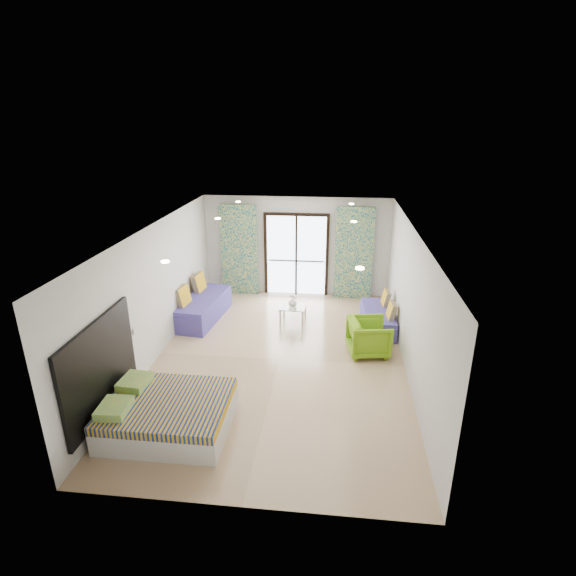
# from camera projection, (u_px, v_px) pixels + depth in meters

# --- Properties ---
(floor) EXTENTS (5.00, 7.50, 0.01)m
(floor) POSITION_uv_depth(u_px,v_px,m) (279.00, 359.00, 9.18)
(floor) COLOR tan
(floor) RESTS_ON ground
(ceiling) EXTENTS (5.00, 7.50, 0.01)m
(ceiling) POSITION_uv_depth(u_px,v_px,m) (278.00, 230.00, 8.22)
(ceiling) COLOR silver
(ceiling) RESTS_ON ground
(wall_back) EXTENTS (5.00, 0.01, 2.70)m
(wall_back) POSITION_uv_depth(u_px,v_px,m) (296.00, 247.00, 12.18)
(wall_back) COLOR silver
(wall_back) RESTS_ON ground
(wall_front) EXTENTS (5.00, 0.01, 2.70)m
(wall_front) POSITION_uv_depth(u_px,v_px,m) (238.00, 419.00, 5.21)
(wall_front) COLOR silver
(wall_front) RESTS_ON ground
(wall_left) EXTENTS (0.01, 7.50, 2.70)m
(wall_left) POSITION_uv_depth(u_px,v_px,m) (155.00, 293.00, 8.95)
(wall_left) COLOR silver
(wall_left) RESTS_ON ground
(wall_right) EXTENTS (0.01, 7.50, 2.70)m
(wall_right) POSITION_uv_depth(u_px,v_px,m) (410.00, 304.00, 8.44)
(wall_right) COLOR silver
(wall_right) RESTS_ON ground
(balcony_door) EXTENTS (1.76, 0.08, 2.28)m
(balcony_door) POSITION_uv_depth(u_px,v_px,m) (296.00, 250.00, 12.19)
(balcony_door) COLOR black
(balcony_door) RESTS_ON floor
(balcony_rail) EXTENTS (1.52, 0.03, 0.04)m
(balcony_rail) POSITION_uv_depth(u_px,v_px,m) (296.00, 261.00, 12.31)
(balcony_rail) COLOR #595451
(balcony_rail) RESTS_ON balcony_door
(curtain_left) EXTENTS (1.00, 0.10, 2.50)m
(curtain_left) POSITION_uv_depth(u_px,v_px,m) (239.00, 250.00, 12.21)
(curtain_left) COLOR silver
(curtain_left) RESTS_ON floor
(curtain_right) EXTENTS (1.00, 0.10, 2.50)m
(curtain_right) POSITION_uv_depth(u_px,v_px,m) (354.00, 254.00, 11.89)
(curtain_right) COLOR silver
(curtain_right) RESTS_ON floor
(downlight_a) EXTENTS (0.12, 0.12, 0.02)m
(downlight_a) POSITION_uv_depth(u_px,v_px,m) (165.00, 262.00, 6.51)
(downlight_a) COLOR #FFE0B2
(downlight_a) RESTS_ON ceiling
(downlight_b) EXTENTS (0.12, 0.12, 0.02)m
(downlight_b) POSITION_uv_depth(u_px,v_px,m) (360.00, 268.00, 6.23)
(downlight_b) COLOR #FFE0B2
(downlight_b) RESTS_ON ceiling
(downlight_c) EXTENTS (0.12, 0.12, 0.02)m
(downlight_c) POSITION_uv_depth(u_px,v_px,m) (218.00, 218.00, 9.30)
(downlight_c) COLOR #FFE0B2
(downlight_c) RESTS_ON ceiling
(downlight_d) EXTENTS (0.12, 0.12, 0.02)m
(downlight_d) POSITION_uv_depth(u_px,v_px,m) (354.00, 222.00, 9.02)
(downlight_d) COLOR #FFE0B2
(downlight_d) RESTS_ON ceiling
(downlight_e) EXTENTS (0.12, 0.12, 0.02)m
(downlight_e) POSITION_uv_depth(u_px,v_px,m) (238.00, 202.00, 11.16)
(downlight_e) COLOR #FFE0B2
(downlight_e) RESTS_ON ceiling
(downlight_f) EXTENTS (0.12, 0.12, 0.02)m
(downlight_f) POSITION_uv_depth(u_px,v_px,m) (351.00, 204.00, 10.87)
(downlight_f) COLOR #FFE0B2
(downlight_f) RESTS_ON ceiling
(headboard) EXTENTS (0.06, 2.10, 1.50)m
(headboard) POSITION_uv_depth(u_px,v_px,m) (100.00, 367.00, 6.87)
(headboard) COLOR black
(headboard) RESTS_ON floor
(switch_plate) EXTENTS (0.02, 0.10, 0.10)m
(switch_plate) POSITION_uv_depth(u_px,v_px,m) (134.00, 331.00, 8.03)
(switch_plate) COLOR silver
(switch_plate) RESTS_ON wall_left
(bed) EXTENTS (1.89, 1.54, 0.65)m
(bed) POSITION_uv_depth(u_px,v_px,m) (167.00, 414.00, 7.04)
(bed) COLOR silver
(bed) RESTS_ON floor
(daybed_left) EXTENTS (0.99, 2.07, 0.99)m
(daybed_left) POSITION_uv_depth(u_px,v_px,m) (202.00, 307.00, 10.94)
(daybed_left) COLOR #483F96
(daybed_left) RESTS_ON floor
(daybed_right) EXTENTS (0.74, 1.65, 0.80)m
(daybed_right) POSITION_uv_depth(u_px,v_px,m) (378.00, 318.00, 10.46)
(daybed_right) COLOR #483F96
(daybed_right) RESTS_ON floor
(coffee_table) EXTENTS (0.64, 0.64, 0.71)m
(coffee_table) POSITION_uv_depth(u_px,v_px,m) (293.00, 307.00, 10.77)
(coffee_table) COLOR silver
(coffee_table) RESTS_ON floor
(vase) EXTENTS (0.25, 0.26, 0.21)m
(vase) POSITION_uv_depth(u_px,v_px,m) (293.00, 302.00, 10.70)
(vase) COLOR white
(vase) RESTS_ON coffee_table
(armchair) EXTENTS (0.87, 0.92, 0.83)m
(armchair) POSITION_uv_depth(u_px,v_px,m) (369.00, 335.00, 9.28)
(armchair) COLOR #6EA415
(armchair) RESTS_ON floor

